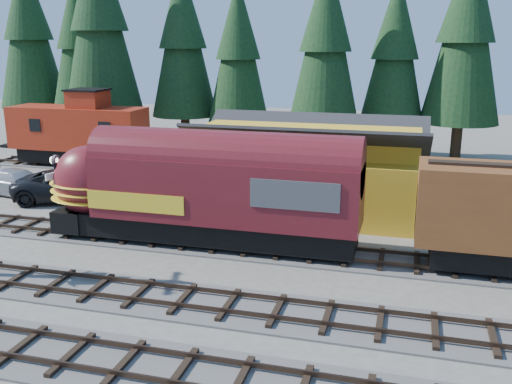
% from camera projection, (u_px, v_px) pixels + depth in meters
% --- Properties ---
extents(ground, '(120.00, 120.00, 0.00)m').
position_uv_depth(ground, '(259.00, 288.00, 22.48)').
color(ground, '#6B665B').
rests_on(ground, ground).
extents(track_spur, '(32.00, 3.20, 0.33)m').
position_uv_depth(track_spur, '(191.00, 172.00, 41.79)').
color(track_spur, '#4C4947').
rests_on(track_spur, ground).
extents(depot, '(12.80, 7.00, 5.30)m').
position_uv_depth(depot, '(308.00, 161.00, 31.49)').
color(depot, yellow).
rests_on(depot, ground).
extents(conifer_backdrop, '(79.58, 20.58, 16.37)m').
position_uv_depth(conifer_backdrop, '(413.00, 37.00, 42.12)').
color(conifer_backdrop, black).
rests_on(conifer_backdrop, ground).
extents(locomotive, '(15.36, 3.05, 4.18)m').
position_uv_depth(locomotive, '(192.00, 194.00, 26.67)').
color(locomotive, black).
rests_on(locomotive, ground).
extents(caboose, '(10.55, 3.06, 5.49)m').
position_uv_depth(caboose, '(79.00, 131.00, 43.44)').
color(caboose, black).
rests_on(caboose, ground).
extents(pickup_truck_a, '(7.46, 5.32, 1.89)m').
position_uv_depth(pickup_truck_a, '(72.00, 185.00, 34.47)').
color(pickup_truck_a, black).
rests_on(pickup_truck_a, ground).
extents(pickup_truck_b, '(5.76, 2.98, 1.60)m').
position_uv_depth(pickup_truck_b, '(18.00, 183.00, 35.72)').
color(pickup_truck_b, '#B2B4BA').
rests_on(pickup_truck_b, ground).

